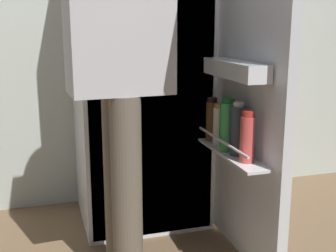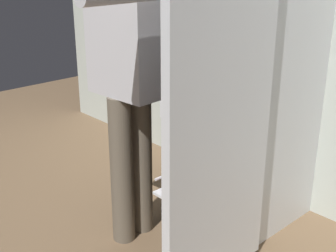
{
  "view_description": "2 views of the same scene",
  "coord_description": "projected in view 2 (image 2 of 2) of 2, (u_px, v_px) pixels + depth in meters",
  "views": [
    {
      "loc": [
        -0.52,
        -1.74,
        1.07
      ],
      "look_at": [
        -0.01,
        -0.05,
        0.65
      ],
      "focal_mm": 46.76,
      "sensor_mm": 36.0,
      "label": 1
    },
    {
      "loc": [
        1.51,
        -1.45,
        1.47
      ],
      "look_at": [
        -0.0,
        -0.03,
        0.68
      ],
      "focal_mm": 49.07,
      "sensor_mm": 36.0,
      "label": 2
    }
  ],
  "objects": [
    {
      "name": "refrigerator",
      "position": [
        243.0,
        81.0,
        2.49
      ],
      "size": [
        0.71,
        1.22,
        1.64
      ],
      "color": "silver",
      "rests_on": "ground_plane"
    },
    {
      "name": "person",
      "position": [
        130.0,
        64.0,
        2.22
      ],
      "size": [
        0.54,
        0.68,
        1.62
      ],
      "color": "#665B4C",
      "rests_on": "ground_plane"
    },
    {
      "name": "ground_plane",
      "position": [
        173.0,
        242.0,
        2.48
      ],
      "size": [
        6.84,
        6.84,
        0.0
      ],
      "primitive_type": "plane",
      "color": "brown"
    }
  ]
}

